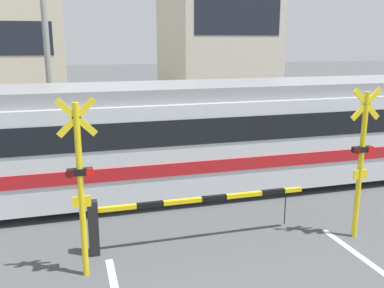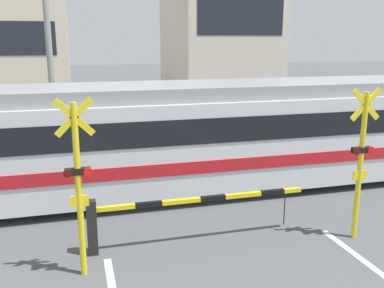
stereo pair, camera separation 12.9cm
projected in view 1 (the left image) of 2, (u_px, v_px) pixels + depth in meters
name	position (u px, v px, depth m)	size (l,w,h in m)	color
rail_track_near	(189.00, 197.00, 11.62)	(50.00, 0.10, 0.08)	gray
rail_track_far	(176.00, 181.00, 12.96)	(50.00, 0.10, 0.08)	gray
commuter_train	(263.00, 130.00, 12.59)	(18.31, 2.95, 3.04)	silver
crossing_barrier_near	(158.00, 212.00, 8.75)	(4.67, 0.20, 1.14)	black
crossing_barrier_far	(200.00, 141.00, 15.00)	(4.67, 0.20, 1.14)	black
crossing_signal_left	(80.00, 181.00, 7.41)	(0.68, 0.15, 3.26)	yellow
crossing_signal_right	(361.00, 157.00, 8.95)	(0.68, 0.15, 3.26)	yellow
building_left_of_street	(3.00, 46.00, 23.07)	(6.42, 7.48, 7.82)	beige
building_right_of_street	(215.00, 28.00, 26.08)	(5.75, 7.48, 9.94)	beige
utility_pole_streetside	(46.00, 41.00, 15.20)	(0.22, 0.22, 8.38)	gray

